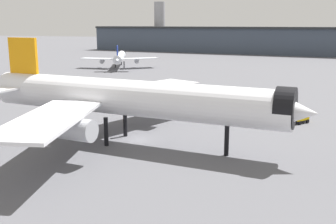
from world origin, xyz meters
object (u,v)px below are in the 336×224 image
(airliner_far_taxiway, at_px, (120,57))
(baggage_tug_wing, at_px, (301,118))
(airliner_near_gate, at_px, (127,98))
(service_truck_front, at_px, (250,104))

(airliner_far_taxiway, xyz_separation_m, baggage_tug_wing, (71.08, -78.17, -3.37))
(airliner_near_gate, xyz_separation_m, service_truck_front, (15.80, 28.85, -5.39))
(airliner_near_gate, xyz_separation_m, baggage_tug_wing, (25.98, 20.91, -6.01))
(baggage_tug_wing, bearing_deg, airliner_near_gate, 166.86)
(service_truck_front, xyz_separation_m, baggage_tug_wing, (10.18, -7.94, -0.62))
(airliner_near_gate, height_order, service_truck_front, airliner_near_gate)
(airliner_near_gate, bearing_deg, baggage_tug_wing, 45.73)
(airliner_near_gate, distance_m, service_truck_front, 33.34)
(baggage_tug_wing, bearing_deg, airliner_far_taxiway, 80.32)
(airliner_far_taxiway, bearing_deg, baggage_tug_wing, -157.95)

